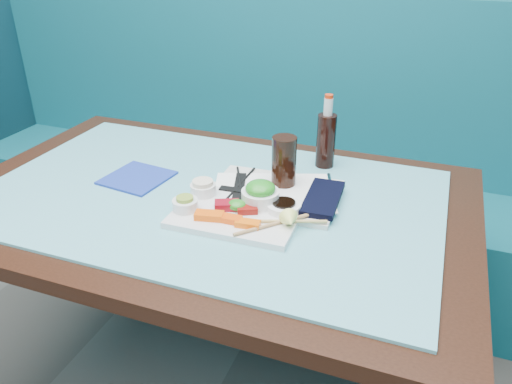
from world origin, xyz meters
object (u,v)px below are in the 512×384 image
(sashimi_plate, at_px, (237,214))
(cola_glass, at_px, (284,161))
(booth_bench, at_px, (293,187))
(blue_napkin, at_px, (137,178))
(dining_table, at_px, (210,223))
(cola_bottle_body, at_px, (326,141))
(seaweed_bowl, at_px, (260,198))
(serving_tray, at_px, (273,194))

(sashimi_plate, xyz_separation_m, cola_glass, (0.06, 0.19, 0.07))
(booth_bench, bearing_deg, blue_napkin, -105.65)
(dining_table, bearing_deg, cola_bottle_body, 49.50)
(dining_table, relative_size, cola_glass, 10.16)
(booth_bench, relative_size, seaweed_bowl, 30.93)
(booth_bench, distance_m, serving_tray, 0.90)
(cola_glass, bearing_deg, blue_napkin, -167.32)
(serving_tray, bearing_deg, cola_glass, 76.82)
(serving_tray, bearing_deg, booth_bench, 99.22)
(dining_table, distance_m, cola_glass, 0.27)
(sashimi_plate, bearing_deg, blue_napkin, 162.95)
(booth_bench, bearing_deg, sashimi_plate, -82.58)
(booth_bench, xyz_separation_m, cola_bottle_body, (0.25, -0.55, 0.46))
(seaweed_bowl, distance_m, cola_glass, 0.14)
(booth_bench, distance_m, blue_napkin, 0.94)
(sashimi_plate, distance_m, seaweed_bowl, 0.08)
(booth_bench, bearing_deg, cola_bottle_body, -65.48)
(serving_tray, distance_m, cola_bottle_body, 0.27)
(dining_table, distance_m, sashimi_plate, 0.18)
(seaweed_bowl, xyz_separation_m, cola_bottle_body, (0.09, 0.32, 0.05))
(blue_napkin, bearing_deg, serving_tray, 5.34)
(sashimi_plate, distance_m, blue_napkin, 0.37)
(seaweed_bowl, bearing_deg, serving_tray, 82.41)
(sashimi_plate, bearing_deg, serving_tray, 68.73)
(dining_table, bearing_deg, seaweed_bowl, -9.09)
(cola_bottle_body, bearing_deg, serving_tray, -108.29)
(cola_glass, bearing_deg, dining_table, -149.77)
(seaweed_bowl, height_order, cola_glass, cola_glass)
(serving_tray, relative_size, seaweed_bowl, 3.52)
(seaweed_bowl, height_order, blue_napkin, seaweed_bowl)
(booth_bench, xyz_separation_m, cola_glass, (0.18, -0.73, 0.46))
(sashimi_plate, bearing_deg, cola_glass, 71.37)
(booth_bench, xyz_separation_m, sashimi_plate, (0.12, -0.93, 0.39))
(serving_tray, bearing_deg, blue_napkin, -177.53)
(sashimi_plate, bearing_deg, booth_bench, 95.93)
(serving_tray, height_order, cola_bottle_body, cola_bottle_body)
(booth_bench, distance_m, seaweed_bowl, 0.97)
(booth_bench, distance_m, sashimi_plate, 1.01)
(cola_glass, bearing_deg, sashimi_plate, -107.14)
(serving_tray, xyz_separation_m, cola_bottle_body, (0.08, 0.24, 0.07))
(dining_table, distance_m, blue_napkin, 0.25)
(cola_glass, height_order, cola_bottle_body, cola_bottle_body)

